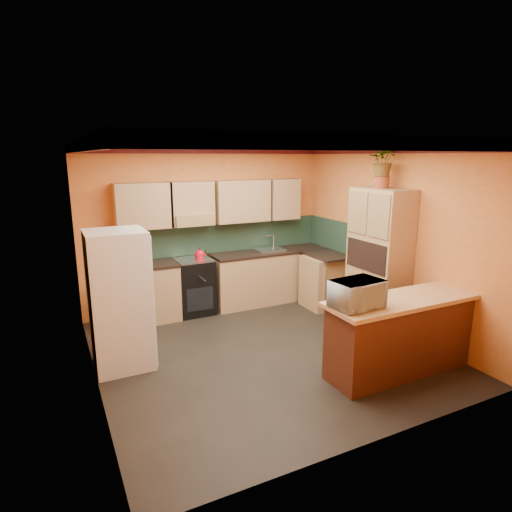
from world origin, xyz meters
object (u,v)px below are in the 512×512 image
Objects in this scene: stove at (194,286)px; microwave at (357,294)px; base_cabinets_back at (229,282)px; fridge at (119,300)px; pantry at (378,261)px; breakfast_bar at (399,337)px.

stove is 3.19m from microwave.
base_cabinets_back is 6.62× the size of microwave.
pantry reaches higher than fridge.
breakfast_bar is 3.27× the size of microwave.
base_cabinets_back is 4.01× the size of stove.
pantry is (3.60, -0.47, 0.20)m from fridge.
pantry reaches higher than microwave.
stove reaches higher than breakfast_bar.
microwave reaches higher than stove.
pantry reaches higher than base_cabinets_back.
fridge is at bearing 138.30° from microwave.
microwave is (0.26, -3.00, 0.64)m from base_cabinets_back.
base_cabinets_back is at bearing 0.00° from stove.
fridge is 2.80m from microwave.
base_cabinets_back is 2.46m from fridge.
fridge is at bearing 172.53° from pantry.
base_cabinets_back is 2.52m from pantry.
microwave is at bearing -85.03° from base_cabinets_back.
fridge reaches higher than stove.
stove is 1.98m from fridge.
pantry reaches higher than breakfast_bar.
stove is 0.54× the size of fridge.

